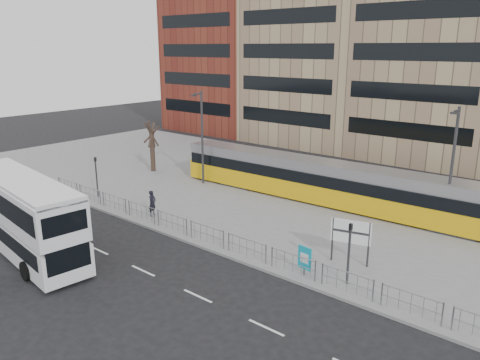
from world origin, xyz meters
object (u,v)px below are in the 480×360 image
Objects in this scene: lamp_post_east at (452,165)px; traffic_light_west at (96,172)px; station_sign at (351,234)px; ad_panel at (305,258)px; double_decker_bus at (24,213)px; tram at (334,184)px; bare_tree at (151,119)px; traffic_light_east at (349,246)px; lamp_post_west at (202,134)px; pedestrian at (152,203)px.

traffic_light_west is at bearing -157.03° from lamp_post_east.
ad_panel is (-1.13, -2.63, -0.79)m from station_sign.
double_decker_bus is at bearing -37.02° from traffic_light_west.
bare_tree is (-17.56, -2.19, 3.24)m from tram.
traffic_light_east is at bearing 22.05° from ad_panel.
station_sign is 23.96m from bare_tree.
tram is at bearing 11.14° from lamp_post_west.
station_sign is 13.86m from pedestrian.
ad_panel is (13.52, 7.50, -1.34)m from double_decker_bus.
bare_tree reaches higher than traffic_light_east.
station_sign is 0.31× the size of lamp_post_west.
traffic_light_west is (-5.61, 8.30, -0.26)m from double_decker_bus.
station_sign reaches higher than pedestrian.
bare_tree is (-23.00, 5.95, 3.11)m from station_sign.
tram is 11.68m from lamp_post_west.
traffic_light_west is (-6.55, 0.07, 1.09)m from pedestrian.
ad_panel is 11.53m from lamp_post_east.
bare_tree reaches higher than tram.
pedestrian is 19.15m from lamp_post_east.
ad_panel is at bearing -127.82° from station_sign.
ad_panel is 0.20× the size of lamp_post_east.
pedestrian is at bearing -69.71° from lamp_post_west.
station_sign is at bearing 111.56° from traffic_light_east.
double_decker_bus is at bearing -62.55° from bare_tree.
pedestrian is at bearing 173.38° from station_sign.
lamp_post_west is 19.15m from lamp_post_east.
station_sign is 20.35m from traffic_light_west.
lamp_post_east is 25.53m from bare_tree.
ad_panel is at bearing -28.99° from lamp_post_west.
station_sign is at bearing 24.10° from traffic_light_west.
lamp_post_west reaches higher than ad_panel.
tram is 8.49× the size of traffic_light_east.
ad_panel is 19.17m from traffic_light_west.
traffic_light_west is at bearing -115.17° from lamp_post_west.
ad_panel is at bearing -70.41° from tram.
bare_tree is (-23.95, 8.01, 2.82)m from traffic_light_east.
double_decker_bus is at bearing -159.87° from station_sign.
traffic_light_east is at bearing -24.50° from lamp_post_west.
station_sign is at bearing -107.47° from lamp_post_east.
lamp_post_east is at bearing 58.01° from station_sign.
double_decker_bus is 3.63× the size of traffic_light_east.
traffic_light_east is (2.08, 0.57, 1.08)m from ad_panel.
traffic_light_east is at bearing -104.20° from pedestrian.
traffic_light_east is 10.23m from lamp_post_east.
tram is at bearing 109.28° from station_sign.
traffic_light_east is at bearing -79.75° from station_sign.
bare_tree is at bearing -175.11° from tram.
traffic_light_west is 0.40× the size of lamp_post_west.
ad_panel is 2.42m from traffic_light_east.
lamp_post_west is 0.99× the size of lamp_post_east.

